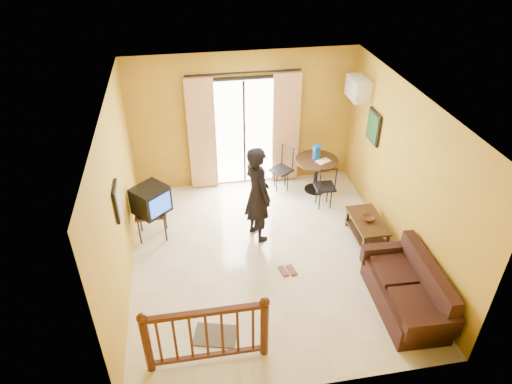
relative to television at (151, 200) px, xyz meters
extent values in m
plane|color=beige|center=(1.87, -0.91, -0.78)|extent=(5.00, 5.00, 0.00)
plane|color=white|center=(1.87, -0.91, 2.02)|extent=(5.00, 5.00, 0.00)
plane|color=#B78C23|center=(1.87, 1.59, 0.62)|extent=(4.50, 0.00, 4.50)
plane|color=#B78C23|center=(1.87, -3.41, 0.62)|extent=(4.50, 0.00, 4.50)
plane|color=#B78C23|center=(-0.38, -0.91, 0.62)|extent=(0.00, 5.00, 5.00)
plane|color=#B78C23|center=(4.12, -0.91, 0.62)|extent=(0.00, 5.00, 5.00)
cube|color=black|center=(1.87, 1.58, 0.37)|extent=(1.34, 0.03, 2.34)
cube|color=white|center=(1.87, 1.54, 0.37)|extent=(1.20, 0.04, 2.20)
cube|color=black|center=(1.87, 1.52, 0.37)|extent=(0.04, 0.02, 2.20)
cube|color=#F4E8B8|center=(1.02, 1.49, 0.42)|extent=(0.55, 0.08, 2.35)
cube|color=#F4E8B8|center=(2.72, 1.49, 0.42)|extent=(0.55, 0.08, 2.35)
cylinder|color=black|center=(1.87, 1.49, 1.64)|extent=(2.20, 0.04, 0.04)
cube|color=black|center=(-0.03, 0.00, -0.26)|extent=(0.54, 0.45, 0.04)
cylinder|color=black|center=(-0.26, -0.18, -0.52)|extent=(0.04, 0.04, 0.52)
cylinder|color=black|center=(0.19, -0.18, -0.52)|extent=(0.04, 0.04, 0.52)
cylinder|color=black|center=(-0.26, 0.18, -0.52)|extent=(0.04, 0.04, 0.52)
cylinder|color=black|center=(0.19, 0.18, -0.52)|extent=(0.04, 0.04, 0.52)
cube|color=black|center=(0.00, 0.00, 0.00)|extent=(0.73, 0.73, 0.49)
cube|color=blue|center=(0.16, -0.18, 0.00)|extent=(0.34, 0.30, 0.35)
cube|color=black|center=(-0.35, -1.11, 0.77)|extent=(0.04, 0.42, 0.52)
cube|color=#5E5750|center=(-0.33, -1.11, 0.77)|extent=(0.01, 0.34, 0.44)
cylinder|color=black|center=(3.26, 0.98, -0.08)|extent=(0.87, 0.87, 0.04)
cylinder|color=black|center=(3.26, 0.98, -0.43)|extent=(0.08, 0.08, 0.70)
cylinder|color=black|center=(3.26, 0.98, -0.77)|extent=(0.42, 0.42, 0.03)
cylinder|color=#1248B0|center=(3.26, 1.03, 0.09)|extent=(0.16, 0.16, 0.29)
cube|color=beige|center=(3.36, 0.88, -0.05)|extent=(0.33, 0.28, 0.02)
cube|color=white|center=(3.97, 1.04, 1.37)|extent=(0.30, 0.60, 0.40)
cube|color=gray|center=(3.82, 1.04, 1.37)|extent=(0.02, 0.56, 0.36)
cube|color=black|center=(4.09, 0.39, 0.87)|extent=(0.04, 0.50, 0.60)
cube|color=black|center=(4.06, 0.39, 0.87)|extent=(0.01, 0.42, 0.52)
cube|color=black|center=(3.72, -0.72, -0.39)|extent=(0.52, 0.93, 0.04)
cube|color=black|center=(3.72, -0.72, -0.66)|extent=(0.48, 0.89, 0.03)
cube|color=black|center=(3.51, -1.14, -0.59)|extent=(0.05, 0.05, 0.39)
cube|color=black|center=(3.92, -1.14, -0.59)|extent=(0.05, 0.05, 0.39)
cube|color=black|center=(3.51, -0.31, -0.59)|extent=(0.05, 0.05, 0.39)
cube|color=black|center=(3.92, -0.31, -0.59)|extent=(0.05, 0.05, 0.39)
imported|color=#54291C|center=(3.72, -0.73, -0.33)|extent=(0.23, 0.23, 0.07)
cube|color=black|center=(3.67, -2.35, -0.59)|extent=(0.84, 1.59, 0.39)
cube|color=black|center=(3.96, -2.35, -0.24)|extent=(0.23, 1.57, 0.54)
cube|color=black|center=(3.67, -3.12, -0.37)|extent=(0.79, 0.18, 0.29)
cube|color=black|center=(3.67, -1.59, -0.37)|extent=(0.79, 0.18, 0.29)
cube|color=black|center=(3.62, -2.70, -0.36)|extent=(0.56, 0.65, 0.10)
cube|color=black|center=(3.62, -2.01, -0.36)|extent=(0.56, 0.65, 0.10)
imported|color=black|center=(1.82, -0.30, 0.11)|extent=(0.64, 0.77, 1.79)
cylinder|color=#471E0F|center=(-0.03, -2.81, -0.32)|extent=(0.11, 0.11, 0.92)
cylinder|color=#471E0F|center=(1.47, -2.81, -0.32)|extent=(0.11, 0.11, 0.92)
sphere|color=#471E0F|center=(-0.03, -2.81, 0.19)|extent=(0.13, 0.13, 0.13)
sphere|color=#471E0F|center=(1.47, -2.81, 0.19)|extent=(0.13, 0.13, 0.13)
cube|color=#471E0F|center=(0.72, -2.81, 0.14)|extent=(1.55, 0.08, 0.06)
cube|color=#471E0F|center=(0.72, -2.81, -0.68)|extent=(1.55, 0.06, 0.05)
cube|color=#524941|center=(0.84, -2.42, -0.77)|extent=(0.68, 0.55, 0.02)
cube|color=#54291C|center=(2.07, -1.32, -0.77)|extent=(0.14, 0.26, 0.03)
cube|color=#54291C|center=(2.21, -1.32, -0.77)|extent=(0.14, 0.26, 0.03)
camera|label=1|loc=(0.68, -6.70, 4.44)|focal=32.00mm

